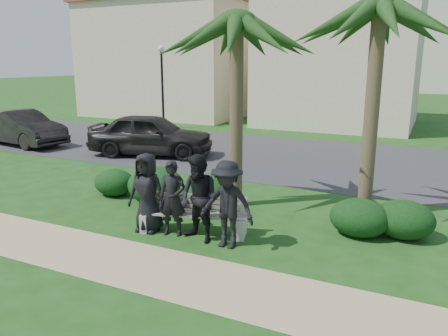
{
  "coord_description": "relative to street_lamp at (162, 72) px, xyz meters",
  "views": [
    {
      "loc": [
        3.94,
        -7.49,
        3.48
      ],
      "look_at": [
        -0.14,
        1.0,
        1.17
      ],
      "focal_mm": 35.0,
      "sensor_mm": 36.0,
      "label": 1
    }
  ],
  "objects": [
    {
      "name": "hedge_e",
      "position": [
        11.79,
        -10.7,
        -2.55
      ],
      "size": [
        1.21,
        1.0,
        0.79
      ],
      "primitive_type": "ellipsoid",
      "color": "black",
      "rests_on": "ground"
    },
    {
      "name": "hedge_b",
      "position": [
        6.88,
        -10.79,
        -2.45
      ],
      "size": [
        1.5,
        1.24,
        0.98
      ],
      "primitive_type": "ellipsoid",
      "color": "black",
      "rests_on": "ground"
    },
    {
      "name": "ground",
      "position": [
        9.0,
        -12.0,
        -2.94
      ],
      "size": [
        160.0,
        160.0,
        0.0
      ],
      "primitive_type": "plane",
      "color": "#1B4313",
      "rests_on": "ground"
    },
    {
      "name": "hedge_a",
      "position": [
        5.46,
        -10.67,
        -2.58
      ],
      "size": [
        1.12,
        0.92,
        0.73
      ],
      "primitive_type": "ellipsoid",
      "color": "black",
      "rests_on": "ground"
    },
    {
      "name": "man_d",
      "position": [
        9.6,
        -12.41,
        -2.09
      ],
      "size": [
        1.1,
        0.64,
        1.7
      ],
      "primitive_type": "imported",
      "rotation": [
        0.0,
        0.0,
        -0.01
      ],
      "color": "black",
      "rests_on": "ground"
    },
    {
      "name": "palm_right",
      "position": [
        11.71,
        -9.45,
        1.6
      ],
      "size": [
        3.0,
        3.0,
        5.51
      ],
      "color": "brown",
      "rests_on": "ground"
    },
    {
      "name": "man_b",
      "position": [
        8.34,
        -12.34,
        -2.17
      ],
      "size": [
        0.64,
        0.5,
        1.56
      ],
      "primitive_type": "imported",
      "rotation": [
        0.0,
        0.0,
        0.25
      ],
      "color": "black",
      "rests_on": "ground"
    },
    {
      "name": "man_c",
      "position": [
        8.98,
        -12.38,
        -2.07
      ],
      "size": [
        0.99,
        0.86,
        1.74
      ],
      "primitive_type": "imported",
      "rotation": [
        0.0,
        0.0,
        -0.27
      ],
      "color": "black",
      "rests_on": "ground"
    },
    {
      "name": "stucco_bldg_left",
      "position": [
        -3.0,
        6.0,
        0.72
      ],
      "size": [
        10.4,
        8.4,
        7.3
      ],
      "color": "beige",
      "rests_on": "ground"
    },
    {
      "name": "park_bench",
      "position": [
        8.69,
        -12.07,
        -2.6
      ],
      "size": [
        2.29,
        1.05,
        0.76
      ],
      "rotation": [
        0.0,
        0.0,
        0.26
      ],
      "color": "gray",
      "rests_on": "ground"
    },
    {
      "name": "man_a",
      "position": [
        7.75,
        -12.38,
        -2.11
      ],
      "size": [
        0.86,
        0.59,
        1.67
      ],
      "primitive_type": "imported",
      "rotation": [
        0.0,
        0.0,
        0.08
      ],
      "color": "black",
      "rests_on": "ground"
    },
    {
      "name": "footpath",
      "position": [
        9.0,
        -13.8,
        -2.94
      ],
      "size": [
        30.0,
        1.6,
        0.01
      ],
      "primitive_type": "cube",
      "color": "tan",
      "rests_on": "ground"
    },
    {
      "name": "car_a",
      "position": [
        3.41,
        -6.01,
        -2.15
      ],
      "size": [
        4.97,
        3.02,
        1.58
      ],
      "primitive_type": "imported",
      "rotation": [
        0.0,
        0.0,
        1.84
      ],
      "color": "black",
      "rests_on": "ground"
    },
    {
      "name": "street_lamp",
      "position": [
        0.0,
        0.0,
        0.0
      ],
      "size": [
        0.36,
        0.36,
        4.29
      ],
      "color": "black",
      "rests_on": "ground"
    },
    {
      "name": "asphalt_street",
      "position": [
        9.0,
        -4.0,
        -2.94
      ],
      "size": [
        160.0,
        8.0,
        0.01
      ],
      "primitive_type": "cube",
      "color": "#2D2D30",
      "rests_on": "ground"
    },
    {
      "name": "stucco_bldg_right",
      "position": [
        8.0,
        6.0,
        0.72
      ],
      "size": [
        8.4,
        8.4,
        7.3
      ],
      "color": "beige",
      "rests_on": "ground"
    },
    {
      "name": "palm_left",
      "position": [
        8.72,
        -10.03,
        1.36
      ],
      "size": [
        3.0,
        3.0,
        5.26
      ],
      "color": "brown",
      "rests_on": "ground"
    },
    {
      "name": "hedge_c",
      "position": [
        8.23,
        -10.67,
        -2.5
      ],
      "size": [
        1.36,
        1.12,
        0.88
      ],
      "primitive_type": "ellipsoid",
      "color": "black",
      "rests_on": "ground"
    },
    {
      "name": "hedge_f",
      "position": [
        12.61,
        -10.43,
        -2.55
      ],
      "size": [
        1.21,
        1.0,
        0.79
      ],
      "primitive_type": "ellipsoid",
      "color": "black",
      "rests_on": "ground"
    },
    {
      "name": "car_b",
      "position": [
        -2.79,
        -6.62,
        -2.22
      ],
      "size": [
        4.58,
        2.12,
        1.46
      ],
      "primitive_type": "imported",
      "rotation": [
        0.0,
        0.0,
        1.44
      ],
      "color": "black",
      "rests_on": "ground"
    }
  ]
}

